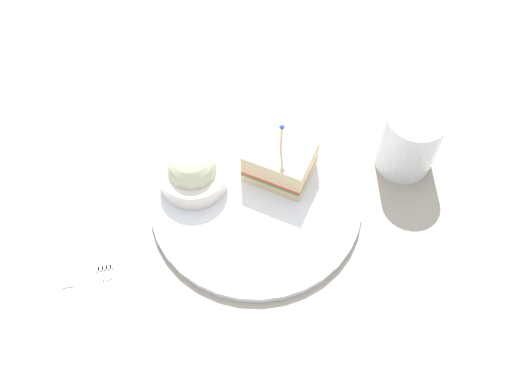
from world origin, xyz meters
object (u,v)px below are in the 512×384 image
(fork, at_px, (103,245))
(sandwich_half_center, at_px, (280,160))
(coleslaw_bowl, at_px, (193,172))
(knife, at_px, (68,246))
(drink_glass, at_px, (408,143))
(plate, at_px, (256,202))

(fork, bearing_deg, sandwich_half_center, 101.04)
(sandwich_half_center, xyz_separation_m, fork, (0.05, -0.25, -0.04))
(coleslaw_bowl, distance_m, knife, 0.19)
(sandwich_half_center, relative_size, drink_glass, 1.11)
(fork, bearing_deg, knife, -101.82)
(coleslaw_bowl, height_order, fork, coleslaw_bowl)
(fork, xyz_separation_m, knife, (-0.01, -0.04, 0.00))
(plate, bearing_deg, fork, -86.48)
(sandwich_half_center, relative_size, coleslaw_bowl, 1.20)
(drink_glass, bearing_deg, fork, -85.77)
(fork, relative_size, knife, 0.99)
(fork, height_order, knife, same)
(sandwich_half_center, relative_size, knife, 0.84)
(plate, height_order, fork, plate)
(sandwich_half_center, bearing_deg, coleslaw_bowl, -95.72)
(sandwich_half_center, xyz_separation_m, coleslaw_bowl, (-0.01, -0.12, -0.00))
(fork, bearing_deg, drink_glass, 94.23)
(sandwich_half_center, xyz_separation_m, knife, (0.04, -0.30, -0.04))
(coleslaw_bowl, relative_size, fork, 0.70)
(plate, height_order, sandwich_half_center, sandwich_half_center)
(drink_glass, distance_m, knife, 0.47)
(sandwich_half_center, distance_m, drink_glass, 0.18)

